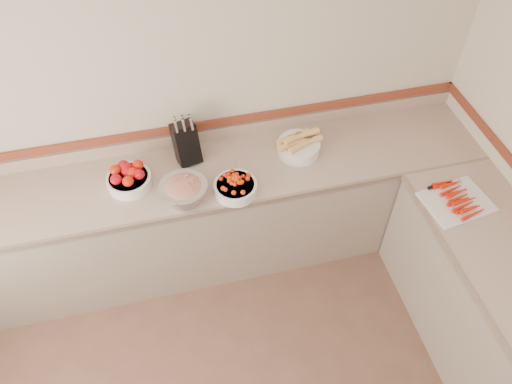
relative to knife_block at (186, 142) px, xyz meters
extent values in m
plane|color=beige|center=(0.01, 0.16, 0.25)|extent=(4.00, 0.00, 4.00)
cube|color=tan|center=(0.01, -0.17, -0.17)|extent=(4.00, 0.65, 0.04)
cube|color=gray|center=(0.01, -0.17, -0.62)|extent=(4.00, 0.63, 0.86)
cube|color=#8E755F|center=(0.01, -0.48, -0.17)|extent=(4.00, 0.02, 0.04)
cube|color=tan|center=(0.01, 0.15, -0.10)|extent=(4.00, 0.02, 0.10)
cube|color=brown|center=(0.01, 0.15, 0.00)|extent=(4.00, 0.02, 0.06)
cube|color=black|center=(1.38, -1.59, -0.25)|extent=(0.02, 0.58, 0.06)
cylinder|color=silver|center=(1.38, -1.59, -0.33)|extent=(0.02, 0.50, 0.02)
cube|color=black|center=(0.00, 0.00, -0.01)|extent=(0.19, 0.22, 0.31)
cylinder|color=silver|center=(-0.05, -0.03, 0.17)|extent=(0.03, 0.04, 0.08)
cylinder|color=silver|center=(0.00, -0.03, 0.17)|extent=(0.03, 0.04, 0.08)
cylinder|color=silver|center=(0.05, -0.03, 0.17)|extent=(0.03, 0.04, 0.08)
cylinder|color=silver|center=(-0.05, 0.00, 0.17)|extent=(0.03, 0.04, 0.08)
cylinder|color=silver|center=(0.00, 0.00, 0.17)|extent=(0.03, 0.04, 0.08)
cylinder|color=silver|center=(0.05, 0.00, 0.17)|extent=(0.03, 0.04, 0.08)
cylinder|color=silver|center=(-0.05, 0.03, 0.17)|extent=(0.03, 0.04, 0.08)
cylinder|color=silver|center=(0.00, 0.03, 0.17)|extent=(0.03, 0.04, 0.08)
cylinder|color=silver|center=(0.05, 0.03, 0.17)|extent=(0.03, 0.04, 0.08)
cylinder|color=white|center=(-0.40, -0.15, -0.11)|extent=(0.29, 0.29, 0.08)
torus|color=white|center=(-0.40, -0.15, -0.08)|extent=(0.29, 0.29, 0.01)
cylinder|color=white|center=(-0.40, -0.15, -0.08)|extent=(0.25, 0.25, 0.01)
ellipsoid|color=red|center=(-0.47, -0.19, -0.04)|extent=(0.07, 0.07, 0.06)
ellipsoid|color=red|center=(-0.40, -0.22, -0.04)|extent=(0.07, 0.07, 0.06)
ellipsoid|color=red|center=(-0.33, -0.18, -0.04)|extent=(0.07, 0.07, 0.06)
ellipsoid|color=red|center=(-0.47, -0.10, -0.04)|extent=(0.07, 0.07, 0.06)
ellipsoid|color=red|center=(-0.40, -0.14, -0.04)|extent=(0.07, 0.07, 0.06)
ellipsoid|color=red|center=(-0.33, -0.09, -0.04)|extent=(0.07, 0.07, 0.06)
ellipsoid|color=red|center=(-0.42, -0.07, -0.04)|extent=(0.07, 0.07, 0.06)
ellipsoid|color=red|center=(-0.37, -0.15, -0.04)|extent=(0.07, 0.07, 0.06)
ellipsoid|color=red|center=(-0.40, -0.10, -0.04)|extent=(0.07, 0.07, 0.06)
cylinder|color=white|center=(0.25, -0.37, -0.12)|extent=(0.28, 0.28, 0.07)
torus|color=white|center=(0.25, -0.37, -0.09)|extent=(0.28, 0.28, 0.01)
cylinder|color=white|center=(0.25, -0.37, -0.09)|extent=(0.24, 0.24, 0.01)
sphere|color=red|center=(0.21, -0.38, -0.03)|extent=(0.03, 0.03, 0.03)
sphere|color=red|center=(0.19, -0.45, -0.06)|extent=(0.03, 0.03, 0.03)
sphere|color=red|center=(0.26, -0.38, -0.03)|extent=(0.03, 0.03, 0.03)
sphere|color=red|center=(0.23, -0.32, -0.05)|extent=(0.03, 0.03, 0.03)
sphere|color=red|center=(0.25, -0.37, -0.02)|extent=(0.03, 0.03, 0.03)
sphere|color=red|center=(0.21, -0.34, -0.04)|extent=(0.03, 0.03, 0.03)
sphere|color=red|center=(0.21, -0.43, -0.05)|extent=(0.03, 0.03, 0.03)
sphere|color=red|center=(0.30, -0.38, -0.03)|extent=(0.03, 0.03, 0.03)
sphere|color=red|center=(0.25, -0.39, -0.03)|extent=(0.03, 0.03, 0.03)
sphere|color=red|center=(0.24, -0.36, -0.03)|extent=(0.03, 0.03, 0.03)
sphere|color=red|center=(0.29, -0.42, -0.05)|extent=(0.03, 0.03, 0.03)
sphere|color=red|center=(0.32, -0.44, -0.06)|extent=(0.03, 0.03, 0.03)
sphere|color=red|center=(0.26, -0.39, -0.03)|extent=(0.03, 0.03, 0.03)
sphere|color=red|center=(0.28, -0.45, -0.05)|extent=(0.03, 0.03, 0.03)
sphere|color=red|center=(0.24, -0.39, -0.03)|extent=(0.03, 0.03, 0.03)
sphere|color=red|center=(0.23, -0.36, -0.03)|extent=(0.03, 0.03, 0.03)
sphere|color=red|center=(0.20, -0.30, -0.06)|extent=(0.03, 0.03, 0.03)
sphere|color=red|center=(0.22, -0.40, -0.03)|extent=(0.03, 0.03, 0.03)
sphere|color=red|center=(0.24, -0.37, -0.02)|extent=(0.03, 0.03, 0.03)
sphere|color=red|center=(0.30, -0.41, -0.04)|extent=(0.03, 0.03, 0.03)
sphere|color=red|center=(0.31, -0.34, -0.05)|extent=(0.03, 0.03, 0.03)
sphere|color=red|center=(0.30, -0.37, -0.04)|extent=(0.03, 0.03, 0.03)
sphere|color=red|center=(0.29, -0.36, -0.03)|extent=(0.03, 0.03, 0.03)
sphere|color=red|center=(0.17, -0.34, -0.06)|extent=(0.03, 0.03, 0.03)
sphere|color=red|center=(0.28, -0.40, -0.04)|extent=(0.03, 0.03, 0.03)
sphere|color=red|center=(0.25, -0.37, -0.02)|extent=(0.03, 0.03, 0.03)
sphere|color=red|center=(0.20, -0.38, -0.05)|extent=(0.03, 0.03, 0.03)
sphere|color=red|center=(0.27, -0.36, -0.03)|extent=(0.03, 0.03, 0.03)
sphere|color=red|center=(0.25, -0.28, -0.06)|extent=(0.03, 0.03, 0.03)
sphere|color=red|center=(0.25, -0.43, -0.04)|extent=(0.03, 0.03, 0.03)
sphere|color=red|center=(0.32, -0.42, -0.06)|extent=(0.03, 0.03, 0.03)
sphere|color=red|center=(0.22, -0.30, -0.05)|extent=(0.03, 0.03, 0.03)
sphere|color=red|center=(0.22, -0.30, -0.05)|extent=(0.03, 0.03, 0.03)
sphere|color=red|center=(0.25, -0.37, -0.03)|extent=(0.03, 0.03, 0.03)
sphere|color=red|center=(0.23, -0.46, -0.06)|extent=(0.03, 0.03, 0.03)
sphere|color=red|center=(0.26, -0.37, -0.03)|extent=(0.03, 0.03, 0.03)
cylinder|color=white|center=(0.75, -0.12, -0.11)|extent=(0.29, 0.29, 0.09)
torus|color=white|center=(0.75, -0.12, -0.07)|extent=(0.29, 0.29, 0.01)
cylinder|color=#F3BA65|center=(0.69, -0.14, -0.04)|extent=(0.20, 0.09, 0.04)
cylinder|color=#F3BA65|center=(0.75, -0.16, -0.04)|extent=(0.20, 0.12, 0.04)
cylinder|color=#F3BA65|center=(0.81, -0.13, -0.04)|extent=(0.20, 0.07, 0.04)
cylinder|color=#F3BA65|center=(0.70, -0.08, -0.04)|extent=(0.20, 0.10, 0.04)
cylinder|color=#F3BA65|center=(0.78, -0.07, -0.04)|extent=(0.20, 0.05, 0.04)
cylinder|color=#F3BA65|center=(0.73, -0.12, 0.00)|extent=(0.20, 0.11, 0.04)
cylinder|color=#F3BA65|center=(0.79, -0.11, 0.00)|extent=(0.20, 0.07, 0.04)
cylinder|color=#B2B2BA|center=(-0.07, -0.37, -0.08)|extent=(0.30, 0.30, 0.14)
torus|color=#B2B2BA|center=(-0.07, -0.37, -0.02)|extent=(0.30, 0.30, 0.01)
ellipsoid|color=#BF155F|center=(-0.07, -0.37, -0.03)|extent=(0.25, 0.25, 0.08)
cube|color=#BF155F|center=(0.00, -0.36, -0.01)|extent=(0.03, 0.03, 0.02)
cube|color=#AEC45F|center=(-0.07, -0.36, -0.01)|extent=(0.02, 0.02, 0.02)
cube|color=#BF155F|center=(-0.11, -0.33, 0.01)|extent=(0.02, 0.02, 0.02)
cube|color=#AEC45F|center=(-0.04, -0.31, 0.01)|extent=(0.03, 0.03, 0.02)
cube|color=#BF155F|center=(-0.07, -0.37, -0.01)|extent=(0.03, 0.03, 0.02)
cube|color=#AEC45F|center=(-0.04, -0.40, 0.00)|extent=(0.03, 0.03, 0.02)
cube|color=#BF155F|center=(-0.07, -0.40, 0.00)|extent=(0.03, 0.03, 0.02)
cube|color=#AEC45F|center=(-0.01, -0.34, 0.00)|extent=(0.03, 0.03, 0.02)
cube|color=#BF155F|center=(-0.03, -0.42, 0.01)|extent=(0.02, 0.02, 0.02)
cube|color=#AEC45F|center=(-0.04, -0.39, 0.00)|extent=(0.03, 0.03, 0.02)
cube|color=#BF155F|center=(-0.05, -0.37, 0.00)|extent=(0.02, 0.02, 0.02)
cube|color=#AEC45F|center=(-0.06, -0.37, 0.00)|extent=(0.03, 0.03, 0.02)
cube|color=#BF155F|center=(-0.03, -0.37, 0.01)|extent=(0.03, 0.03, 0.02)
cube|color=#AEC45F|center=(-0.01, -0.37, 0.00)|extent=(0.03, 0.03, 0.02)
cube|color=white|center=(1.59, -0.79, -0.15)|extent=(0.45, 0.37, 0.01)
cone|color=red|center=(1.59, -0.92, -0.13)|extent=(0.16, 0.05, 0.02)
cone|color=red|center=(1.59, -0.90, -0.11)|extent=(0.16, 0.05, 0.02)
cone|color=red|center=(1.59, -0.87, -0.13)|extent=(0.16, 0.05, 0.02)
cone|color=red|center=(1.59, -0.85, -0.13)|extent=(0.16, 0.05, 0.02)
cone|color=red|center=(1.59, -0.82, -0.11)|extent=(0.16, 0.05, 0.02)
cone|color=red|center=(1.59, -0.80, -0.13)|extent=(0.16, 0.05, 0.02)
cone|color=red|center=(1.59, -0.78, -0.13)|extent=(0.16, 0.05, 0.02)
cone|color=red|center=(1.59, -0.75, -0.11)|extent=(0.16, 0.05, 0.02)
cone|color=red|center=(1.59, -0.73, -0.13)|extent=(0.16, 0.05, 0.02)
cone|color=red|center=(1.59, -0.70, -0.13)|extent=(0.16, 0.05, 0.02)
cone|color=red|center=(1.59, -0.68, -0.11)|extent=(0.16, 0.05, 0.02)
cone|color=red|center=(1.59, -0.66, -0.13)|extent=(0.16, 0.05, 0.02)
cone|color=red|center=(1.59, -0.63, -0.13)|extent=(0.16, 0.05, 0.02)
cube|color=silver|center=(1.62, -0.65, -0.14)|extent=(0.17, 0.06, 0.00)
cube|color=black|center=(1.50, -0.65, -0.13)|extent=(0.09, 0.03, 0.02)
camera|label=1|loc=(-0.12, -2.47, 2.25)|focal=35.00mm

